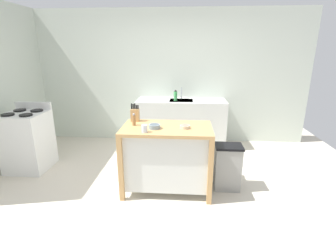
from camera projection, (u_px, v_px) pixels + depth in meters
ground_plane at (161, 192)px, 3.36m from camera, size 6.41×6.41×0.00m
wall_back at (171, 78)px, 5.03m from camera, size 5.41×0.10×2.60m
kitchen_island at (167, 155)px, 3.31m from camera, size 1.15×0.68×0.89m
knife_block at (135, 115)px, 3.43m from camera, size 0.11×0.09×0.25m
bowl_ceramic_wide at (185, 127)px, 3.13m from camera, size 0.12×0.12×0.04m
bowl_stoneware_deep at (154, 126)px, 3.12m from camera, size 0.14×0.14×0.05m
drinking_cup at (144, 129)px, 2.97m from camera, size 0.07×0.07×0.09m
pepper_grinder at (134, 120)px, 3.24m from camera, size 0.04×0.04×0.16m
trash_bin at (227, 167)px, 3.38m from camera, size 0.36×0.28×0.63m
sink_counter at (181, 123)px, 4.93m from camera, size 1.71×0.60×0.91m
sink_faucet at (181, 93)px, 4.89m from camera, size 0.02×0.02×0.22m
bottle_dish_soap at (175, 96)px, 4.69m from camera, size 0.07×0.07×0.20m
stove at (28, 141)px, 3.92m from camera, size 0.60×0.60×1.03m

